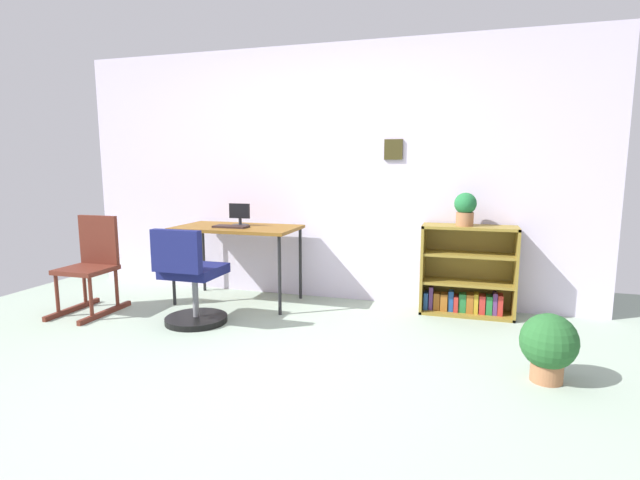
{
  "coord_description": "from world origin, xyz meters",
  "views": [
    {
      "loc": [
        1.35,
        -2.45,
        1.32
      ],
      "look_at": [
        0.19,
        1.38,
        0.7
      ],
      "focal_mm": 27.1,
      "sensor_mm": 36.0,
      "label": 1
    }
  ],
  "objects_px": {
    "monitor": "(240,216)",
    "bookshelf_low": "(467,275)",
    "keyboard": "(231,227)",
    "office_chair": "(191,284)",
    "potted_plant_floor": "(549,344)",
    "desk": "(237,232)",
    "rocking_chair": "(92,264)",
    "potted_plant_on_shelf": "(465,208)"
  },
  "relations": [
    {
      "from": "desk",
      "to": "office_chair",
      "type": "xyz_separation_m",
      "value": [
        -0.07,
        -0.74,
        -0.34
      ]
    },
    {
      "from": "bookshelf_low",
      "to": "potted_plant_floor",
      "type": "distance_m",
      "value": 1.4
    },
    {
      "from": "monitor",
      "to": "bookshelf_low",
      "type": "relative_size",
      "value": 0.27
    },
    {
      "from": "monitor",
      "to": "bookshelf_low",
      "type": "bearing_deg",
      "value": 5.42
    },
    {
      "from": "desk",
      "to": "monitor",
      "type": "xyz_separation_m",
      "value": [
        0.0,
        0.05,
        0.15
      ]
    },
    {
      "from": "desk",
      "to": "keyboard",
      "type": "xyz_separation_m",
      "value": [
        -0.02,
        -0.09,
        0.06
      ]
    },
    {
      "from": "rocking_chair",
      "to": "potted_plant_floor",
      "type": "relative_size",
      "value": 2.03
    },
    {
      "from": "rocking_chair",
      "to": "desk",
      "type": "bearing_deg",
      "value": 30.39
    },
    {
      "from": "desk",
      "to": "office_chair",
      "type": "relative_size",
      "value": 1.41
    },
    {
      "from": "monitor",
      "to": "office_chair",
      "type": "relative_size",
      "value": 0.26
    },
    {
      "from": "office_chair",
      "to": "keyboard",
      "type": "bearing_deg",
      "value": 85.83
    },
    {
      "from": "office_chair",
      "to": "potted_plant_floor",
      "type": "distance_m",
      "value": 2.69
    },
    {
      "from": "desk",
      "to": "bookshelf_low",
      "type": "relative_size",
      "value": 1.43
    },
    {
      "from": "bookshelf_low",
      "to": "potted_plant_on_shelf",
      "type": "bearing_deg",
      "value": -128.89
    },
    {
      "from": "monitor",
      "to": "potted_plant_on_shelf",
      "type": "distance_m",
      "value": 2.08
    },
    {
      "from": "keyboard",
      "to": "desk",
      "type": "bearing_deg",
      "value": 79.12
    },
    {
      "from": "rocking_chair",
      "to": "potted_plant_floor",
      "type": "bearing_deg",
      "value": -6.02
    },
    {
      "from": "keyboard",
      "to": "rocking_chair",
      "type": "bearing_deg",
      "value": -152.89
    },
    {
      "from": "rocking_chair",
      "to": "office_chair",
      "type": "bearing_deg",
      "value": -4.32
    },
    {
      "from": "office_chair",
      "to": "bookshelf_low",
      "type": "distance_m",
      "value": 2.4
    },
    {
      "from": "keyboard",
      "to": "bookshelf_low",
      "type": "xyz_separation_m",
      "value": [
        2.14,
        0.35,
        -0.4
      ]
    },
    {
      "from": "desk",
      "to": "potted_plant_floor",
      "type": "bearing_deg",
      "value": -22.03
    },
    {
      "from": "potted_plant_on_shelf",
      "to": "monitor",
      "type": "bearing_deg",
      "value": -175.93
    },
    {
      "from": "bookshelf_low",
      "to": "rocking_chair",
      "type": "bearing_deg",
      "value": -164.25
    },
    {
      "from": "monitor",
      "to": "potted_plant_on_shelf",
      "type": "relative_size",
      "value": 0.75
    },
    {
      "from": "monitor",
      "to": "office_chair",
      "type": "xyz_separation_m",
      "value": [
        -0.07,
        -0.79,
        -0.49
      ]
    },
    {
      "from": "rocking_chair",
      "to": "potted_plant_floor",
      "type": "xyz_separation_m",
      "value": [
        3.73,
        -0.39,
        -0.2
      ]
    },
    {
      "from": "monitor",
      "to": "keyboard",
      "type": "bearing_deg",
      "value": -97.79
    },
    {
      "from": "keyboard",
      "to": "potted_plant_on_shelf",
      "type": "distance_m",
      "value": 2.13
    },
    {
      "from": "bookshelf_low",
      "to": "desk",
      "type": "bearing_deg",
      "value": -173.13
    },
    {
      "from": "rocking_chair",
      "to": "potted_plant_on_shelf",
      "type": "height_order",
      "value": "potted_plant_on_shelf"
    },
    {
      "from": "potted_plant_on_shelf",
      "to": "potted_plant_floor",
      "type": "xyz_separation_m",
      "value": [
        0.52,
        -1.26,
        -0.72
      ]
    },
    {
      "from": "keyboard",
      "to": "potted_plant_floor",
      "type": "relative_size",
      "value": 0.76
    },
    {
      "from": "keyboard",
      "to": "office_chair",
      "type": "relative_size",
      "value": 0.39
    },
    {
      "from": "keyboard",
      "to": "bookshelf_low",
      "type": "relative_size",
      "value": 0.4
    },
    {
      "from": "desk",
      "to": "rocking_chair",
      "type": "height_order",
      "value": "rocking_chair"
    },
    {
      "from": "keyboard",
      "to": "office_chair",
      "type": "height_order",
      "value": "office_chair"
    },
    {
      "from": "bookshelf_low",
      "to": "potted_plant_floor",
      "type": "height_order",
      "value": "bookshelf_low"
    },
    {
      "from": "monitor",
      "to": "rocking_chair",
      "type": "height_order",
      "value": "monitor"
    },
    {
      "from": "keyboard",
      "to": "potted_plant_floor",
      "type": "height_order",
      "value": "keyboard"
    },
    {
      "from": "rocking_chair",
      "to": "potted_plant_on_shelf",
      "type": "bearing_deg",
      "value": 15.06
    },
    {
      "from": "bookshelf_low",
      "to": "office_chair",
      "type": "bearing_deg",
      "value": -155.51
    }
  ]
}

